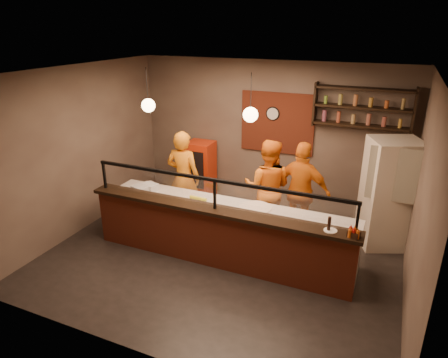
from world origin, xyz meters
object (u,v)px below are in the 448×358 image
at_px(cook_mid, 268,188).
at_px(red_cooler, 201,170).
at_px(pizza_dough, 255,207).
at_px(cook_right, 301,192).
at_px(fridge, 389,194).
at_px(cook_left, 184,178).
at_px(wall_clock, 273,114).
at_px(condiment_caddy, 354,234).
at_px(pepper_mill, 329,224).

xyz_separation_m(cook_mid, red_cooler, (-1.94, 1.02, -0.27)).
bearing_deg(pizza_dough, red_cooler, 137.09).
bearing_deg(cook_right, cook_mid, 15.67).
bearing_deg(cook_mid, cook_right, 179.52).
bearing_deg(cook_mid, fridge, -175.08).
bearing_deg(cook_left, wall_clock, -134.41).
bearing_deg(red_cooler, cook_mid, -28.67).
distance_m(cook_mid, condiment_caddy, 2.30).
bearing_deg(cook_left, condiment_caddy, 156.94).
relative_size(wall_clock, fridge, 0.15).
height_order(red_cooler, pizza_dough, red_cooler).
distance_m(cook_left, pepper_mill, 3.35).
xyz_separation_m(wall_clock, red_cooler, (-1.59, -0.31, -1.42)).
distance_m(pizza_dough, condiment_caddy, 1.85).
xyz_separation_m(wall_clock, fridge, (2.50, -0.85, -1.09)).
bearing_deg(pizza_dough, cook_left, 160.49).
bearing_deg(cook_left, pepper_mill, 155.53).
distance_m(wall_clock, cook_right, 1.96).
xyz_separation_m(fridge, condiment_caddy, (-0.40, -1.97, 0.09)).
bearing_deg(cook_right, pepper_mill, 124.59).
xyz_separation_m(fridge, red_cooler, (-4.09, 0.54, -0.33)).
relative_size(cook_left, pepper_mill, 8.77).
xyz_separation_m(cook_left, condiment_caddy, (3.47, -1.29, 0.13)).
bearing_deg(condiment_caddy, pepper_mill, 172.69).
xyz_separation_m(cook_left, red_cooler, (-0.22, 1.22, -0.29)).
relative_size(pizza_dough, pepper_mill, 2.57).
bearing_deg(cook_right, wall_clock, -43.29).
bearing_deg(condiment_caddy, fridge, 78.53).
bearing_deg(cook_mid, red_cooler, -35.53).
distance_m(fridge, condiment_caddy, 2.01).
bearing_deg(pizza_dough, pepper_mill, -24.81).
xyz_separation_m(wall_clock, pepper_mill, (1.74, -2.78, -0.93)).
bearing_deg(condiment_caddy, wall_clock, 126.65).
height_order(cook_left, pepper_mill, cook_left).
distance_m(cook_left, red_cooler, 1.27).
height_order(pizza_dough, pepper_mill, pepper_mill).
distance_m(cook_left, condiment_caddy, 3.70).
xyz_separation_m(cook_left, cook_mid, (1.72, 0.20, -0.02)).
bearing_deg(wall_clock, fridge, -18.80).
bearing_deg(wall_clock, pepper_mill, -57.92).
height_order(cook_mid, red_cooler, cook_mid).
bearing_deg(wall_clock, cook_mid, -75.16).
height_order(wall_clock, pizza_dough, wall_clock).
relative_size(red_cooler, pizza_dough, 2.40).
height_order(cook_left, condiment_caddy, cook_left).
distance_m(cook_right, fridge, 1.56).
xyz_separation_m(cook_right, red_cooler, (-2.58, 0.94, -0.27)).
distance_m(wall_clock, cook_left, 2.34).
height_order(cook_right, pepper_mill, cook_right).
bearing_deg(fridge, wall_clock, 138.46).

